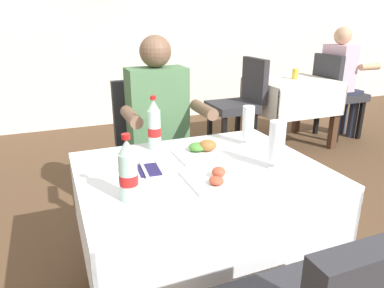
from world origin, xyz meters
TOP-DOWN VIEW (x-y plane):
  - back_wall at (0.00, 3.51)m, footprint 11.00×0.12m
  - main_dining_table at (-0.01, 0.09)m, footprint 1.06×0.83m
  - chair_far_diner_seat at (-0.01, 0.90)m, footprint 0.44×0.50m
  - seated_diner_far at (0.02, 0.79)m, footprint 0.50×0.46m
  - plate_near_camera at (-0.00, -0.05)m, footprint 0.24×0.24m
  - plate_far_diner at (0.06, 0.24)m, footprint 0.23×0.23m
  - beer_glass_left at (0.35, 0.29)m, footprint 0.07×0.07m
  - beer_glass_middle at (0.30, -0.03)m, footprint 0.07×0.07m
  - cola_bottle_primary at (-0.13, 0.40)m, footprint 0.07×0.07m
  - cola_bottle_secondary at (-0.36, -0.08)m, footprint 0.07×0.07m
  - napkin_cutlery_set at (-0.27, 0.15)m, footprint 0.18×0.19m
  - background_dining_table at (1.84, 1.91)m, footprint 0.84×0.75m
  - background_chair_left at (1.22, 1.91)m, footprint 0.50×0.44m
  - background_chair_right at (2.47, 1.91)m, footprint 0.50×0.44m
  - background_patron at (2.52, 1.91)m, footprint 0.46×0.50m
  - background_table_tumbler at (1.90, 1.94)m, footprint 0.06×0.06m

SIDE VIEW (x-z plane):
  - background_dining_table at x=1.84m, z-range 0.17..0.89m
  - main_dining_table at x=-0.01m, z-range 0.19..0.91m
  - chair_far_diner_seat at x=-0.01m, z-range 0.07..1.04m
  - background_chair_left at x=1.22m, z-range 0.07..1.04m
  - background_chair_right at x=2.47m, z-range 0.07..1.04m
  - seated_diner_far at x=0.02m, z-range 0.08..1.34m
  - background_patron at x=2.52m, z-range 0.08..1.34m
  - napkin_cutlery_set at x=-0.27m, z-range 0.72..0.74m
  - plate_near_camera at x=0.00m, z-range 0.71..0.76m
  - plate_far_diner at x=0.06m, z-range 0.71..0.78m
  - background_table_tumbler at x=1.90m, z-range 0.72..0.83m
  - beer_glass_left at x=0.35m, z-range 0.73..0.93m
  - cola_bottle_secondary at x=-0.36m, z-range 0.71..0.96m
  - beer_glass_middle at x=0.30m, z-range 0.73..0.95m
  - cola_bottle_primary at x=-0.13m, z-range 0.71..0.98m
  - back_wall at x=0.00m, z-range 0.00..2.76m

